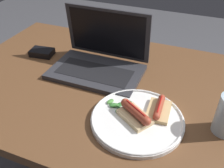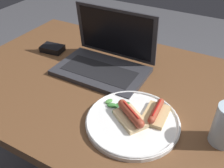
# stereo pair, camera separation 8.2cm
# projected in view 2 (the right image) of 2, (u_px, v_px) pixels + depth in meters

# --- Properties ---
(desk) EXTENTS (1.37, 0.78, 0.77)m
(desk) POSITION_uv_depth(u_px,v_px,m) (131.00, 108.00, 0.94)
(desk) COLOR brown
(desk) RESTS_ON ground_plane
(laptop) EXTENTS (0.35, 0.24, 0.23)m
(laptop) POSITION_uv_depth(u_px,v_px,m) (105.00, 60.00, 0.98)
(laptop) COLOR #2D2D33
(laptop) RESTS_ON desk
(plate) EXTENTS (0.29, 0.29, 0.02)m
(plate) POSITION_uv_depth(u_px,v_px,m) (133.00, 121.00, 0.75)
(plate) COLOR white
(plate) RESTS_ON desk
(sausage_toast_left) EXTENTS (0.12, 0.11, 0.04)m
(sausage_toast_left) POSITION_uv_depth(u_px,v_px,m) (130.00, 116.00, 0.74)
(sausage_toast_left) COLOR #D6B784
(sausage_toast_left) RESTS_ON plate
(sausage_toast_middle) EXTENTS (0.07, 0.11, 0.04)m
(sausage_toast_middle) POSITION_uv_depth(u_px,v_px,m) (156.00, 113.00, 0.76)
(sausage_toast_middle) COLOR tan
(sausage_toast_middle) RESTS_ON plate
(salad_pile) EXTENTS (0.08, 0.07, 0.01)m
(salad_pile) POSITION_uv_depth(u_px,v_px,m) (118.00, 105.00, 0.80)
(salad_pile) COLOR #2D662D
(salad_pile) RESTS_ON plate
(external_drive) EXTENTS (0.10, 0.08, 0.03)m
(external_drive) POSITION_uv_depth(u_px,v_px,m) (52.00, 49.00, 1.12)
(external_drive) COLOR black
(external_drive) RESTS_ON desk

